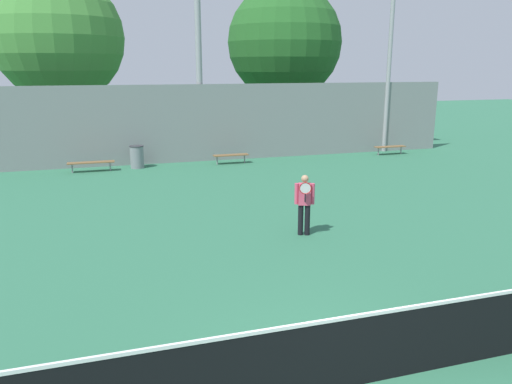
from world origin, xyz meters
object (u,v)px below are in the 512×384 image
tennis_player (304,202)px  bench_adjacent_court (231,155)px  tennis_net (350,351)px  light_pole_near_left (198,27)px  tree_green_broad (58,37)px  light_pole_far_right (391,42)px  bench_courtside_near (91,163)px  bench_courtside_far (390,147)px  trash_bin (137,157)px  tree_green_tall (285,42)px

tennis_player → bench_adjacent_court: (0.65, 10.18, -0.51)m
tennis_net → light_pole_near_left: light_pole_near_left is taller
tennis_player → tree_green_broad: 18.21m
light_pole_far_right → tennis_net: bearing=-122.5°
light_pole_near_left → light_pole_far_right: (9.65, -0.25, -0.55)m
bench_courtside_near → light_pole_far_right: (14.60, 1.01, 5.10)m
bench_courtside_far → trash_bin: trash_bin is taller
light_pole_near_left → tree_green_tall: 7.73m
light_pole_near_left → trash_bin: bearing=-162.1°
light_pole_far_right → bench_courtside_near: bearing=-176.1°
tree_green_tall → tree_green_broad: tree_green_broad is taller
bench_courtside_near → tree_green_tall: (10.89, 6.17, 5.26)m
tennis_player → bench_adjacent_court: 10.21m
tennis_player → bench_adjacent_court: tennis_player is taller
tennis_player → tree_green_tall: (5.47, 16.35, 4.75)m
tree_green_tall → tennis_net: bearing=-108.1°
trash_bin → bench_courtside_near: bearing=-171.9°
bench_courtside_far → trash_bin: bearing=178.7°
bench_courtside_near → bench_adjacent_court: bearing=0.0°
tennis_player → bench_courtside_far: (8.91, 10.18, -0.51)m
tree_green_tall → tree_green_broad: (-12.11, -0.09, 0.07)m
light_pole_near_left → trash_bin: (-3.04, -0.98, -5.54)m
light_pole_near_left → bench_courtside_near: bearing=-165.8°
tennis_player → tree_green_broad: size_ratio=0.18×
tennis_net → trash_bin: 16.69m
bench_courtside_far → trash_bin: size_ratio=1.65×
tennis_net → tree_green_broad: (-4.74, 22.42, 5.16)m
tree_green_tall → tree_green_broad: bearing=-179.6°
light_pole_near_left → tree_green_broad: size_ratio=1.19×
light_pole_near_left → tree_green_broad: (-6.16, 4.83, -0.31)m
bench_courtside_near → tree_green_broad: (-1.21, 6.08, 5.34)m
bench_adjacent_court → bench_courtside_near: bearing=180.0°
trash_bin → tennis_player: bearing=-71.4°
tennis_net → bench_courtside_far: tennis_net is taller
tennis_player → bench_adjacent_court: size_ratio=1.00×
bench_courtside_far → bench_adjacent_court: 8.26m
light_pole_near_left → trash_bin: 6.39m
tennis_player → light_pole_near_left: 12.54m
tennis_player → bench_courtside_far: 13.54m
bench_adjacent_court → tennis_net: bearing=-98.8°
tennis_net → light_pole_far_right: bearing=57.5°
trash_bin → tree_green_broad: bearing=118.3°
tennis_net → bench_adjacent_court: 16.53m
tennis_player → bench_courtside_near: size_ratio=0.84×
tennis_net → tree_green_tall: bearing=71.9°
light_pole_far_right → trash_bin: 13.65m
bench_courtside_far → bench_adjacent_court: (-8.26, 0.00, -0.00)m
bench_courtside_near → light_pole_far_right: size_ratio=0.22×
bench_adjacent_court → light_pole_far_right: light_pole_far_right is taller
bench_courtside_far → light_pole_near_left: (-9.38, 1.25, 5.65)m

